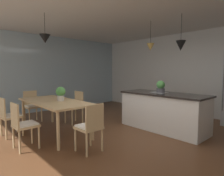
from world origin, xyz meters
TOP-DOWN VIEW (x-y plane):
  - ground_plane at (0.00, 0.00)m, footprint 10.00×8.40m
  - ceiling_slab at (0.00, 0.00)m, footprint 10.00×8.40m
  - wall_back_kitchen at (0.00, 3.26)m, footprint 10.00×0.12m
  - window_wall_left_glazing at (-4.06, 0.00)m, footprint 0.06×8.40m
  - dining_table at (-1.44, -0.96)m, footprint 2.06×0.93m
  - chair_window_end at (-2.84, -0.97)m, footprint 0.41×0.41m
  - chair_near_left at (-1.90, -1.80)m, footprint 0.42×0.42m
  - chair_near_right at (-0.98, -1.80)m, footprint 0.41×0.41m
  - chair_kitchen_end at (-0.04, -0.96)m, footprint 0.41×0.41m
  - chair_far_left at (-1.90, -0.13)m, footprint 0.42×0.42m
  - kitchen_island at (0.08, 1.14)m, footprint 2.12×0.84m
  - pendant_over_table at (-1.49, -1.11)m, footprint 0.23×0.23m
  - pendant_over_island_main at (-0.33, 1.14)m, footprint 0.19×0.19m
  - pendant_over_island_aux at (0.49, 1.14)m, footprint 0.22×0.22m
  - potted_plant_on_island at (0.00, 1.14)m, footprint 0.21×0.21m
  - potted_plant_on_table at (-1.31, -0.86)m, footprint 0.22×0.22m

SIDE VIEW (x-z plane):
  - ground_plane at x=0.00m, z-range -0.04..0.00m
  - kitchen_island at x=0.08m, z-range 0.01..0.92m
  - chair_window_end at x=-2.84m, z-range 0.04..0.91m
  - chair_near_left at x=-1.90m, z-range 0.04..0.91m
  - chair_near_right at x=-0.98m, z-range 0.04..0.91m
  - chair_kitchen_end at x=-0.04m, z-range 0.04..0.91m
  - chair_far_left at x=-1.90m, z-range 0.04..0.91m
  - dining_table at x=-1.44m, z-range 0.31..1.07m
  - potted_plant_on_table at x=-1.31m, z-range 0.78..1.10m
  - potted_plant_on_island at x=0.00m, z-range 0.90..1.20m
  - wall_back_kitchen at x=0.00m, z-range 0.00..2.70m
  - window_wall_left_glazing at x=-4.06m, z-range 0.00..2.70m
  - pendant_over_island_aux at x=0.49m, z-range 1.59..2.41m
  - pendant_over_island_main at x=-0.33m, z-range 1.67..2.42m
  - pendant_over_table at x=-1.49m, z-range 1.82..2.47m
  - ceiling_slab at x=0.00m, z-range 2.70..2.82m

